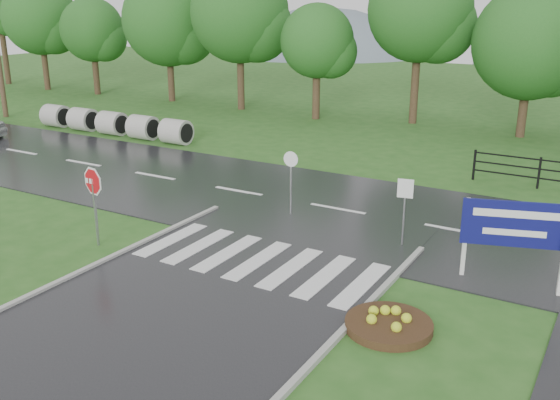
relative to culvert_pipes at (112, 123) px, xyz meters
The scene contains 10 objects.
ground 21.37m from the culvert_pipes, 44.62° to the right, with size 120.00×120.00×0.00m, color #2A5B1E.
main_road 16.02m from the culvert_pipes, 18.21° to the right, with size 90.00×8.00×0.04m, color black.
crosswalk 18.20m from the culvert_pipes, 33.34° to the right, with size 6.50×2.80×0.02m.
treeline 18.54m from the culvert_pipes, 29.05° to the left, with size 83.20×5.20×10.00m.
culvert_pipes is the anchor object (origin of this frame).
stop_sign 15.52m from the culvert_pipes, 46.87° to the right, with size 1.08×0.23×2.47m.
estate_billboard 22.82m from the culvert_pipes, 20.77° to the right, with size 2.44×0.82×2.20m.
flower_bed 22.72m from the culvert_pipes, 30.71° to the right, with size 1.89×1.89×0.38m.
reg_sign_small 19.46m from the culvert_pipes, 20.96° to the right, with size 0.44×0.11×2.01m.
reg_sign_round 15.45m from the culvert_pipes, 23.96° to the right, with size 0.50×0.08×2.15m.
Camera 1 is at (8.31, -8.05, 6.83)m, focal length 40.00 mm.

